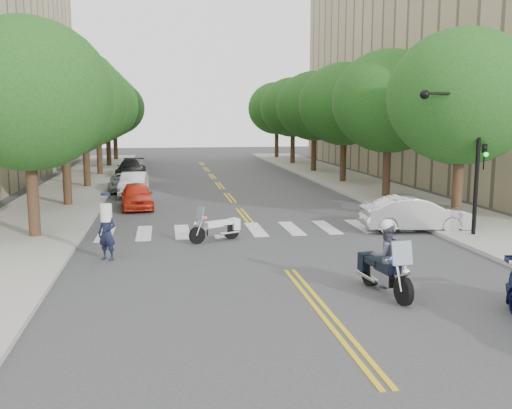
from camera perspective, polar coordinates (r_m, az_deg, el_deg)
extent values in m
plane|color=#38383A|center=(17.92, 3.37, -6.60)|extent=(140.00, 140.00, 0.00)
cube|color=#9E9991|center=(39.54, -17.49, 1.65)|extent=(5.00, 60.00, 0.15)
cube|color=#9E9991|center=(41.33, 9.58, 2.24)|extent=(5.00, 60.00, 0.15)
cylinder|color=#382316|center=(23.59, -21.40, 0.68)|extent=(0.44, 0.44, 3.32)
ellipsoid|color=#1D4C15|center=(23.39, -21.95, 10.19)|extent=(6.40, 6.40, 5.76)
cylinder|color=#382316|center=(31.40, -18.40, 2.75)|extent=(0.44, 0.44, 3.32)
ellipsoid|color=#1D4C15|center=(31.25, -18.75, 9.87)|extent=(6.40, 6.40, 5.76)
cylinder|color=#382316|center=(39.28, -16.59, 3.98)|extent=(0.44, 0.44, 3.32)
ellipsoid|color=#1D4C15|center=(39.17, -16.84, 9.67)|extent=(6.40, 6.40, 5.76)
cylinder|color=#382316|center=(47.21, -15.38, 4.80)|extent=(0.44, 0.44, 3.32)
ellipsoid|color=#1D4C15|center=(47.11, -15.58, 9.54)|extent=(6.40, 6.40, 5.76)
cylinder|color=#382316|center=(55.16, -14.52, 5.38)|extent=(0.44, 0.44, 3.32)
ellipsoid|color=#1D4C15|center=(55.07, -14.68, 9.43)|extent=(6.40, 6.40, 5.76)
cylinder|color=#382316|center=(63.12, -13.88, 5.81)|extent=(0.44, 0.44, 3.32)
ellipsoid|color=#1D4C15|center=(63.04, -14.01, 9.36)|extent=(6.40, 6.40, 5.76)
cylinder|color=#382316|center=(26.28, 19.49, 1.57)|extent=(0.44, 0.44, 3.32)
ellipsoid|color=#1D4C15|center=(26.10, 19.94, 10.10)|extent=(6.40, 6.40, 5.76)
cylinder|color=#382316|center=(33.47, 12.92, 3.33)|extent=(0.44, 0.44, 3.32)
ellipsoid|color=#1D4C15|center=(33.33, 13.16, 10.02)|extent=(6.40, 6.40, 5.76)
cylinder|color=#382316|center=(40.96, 8.71, 4.43)|extent=(0.44, 0.44, 3.32)
ellipsoid|color=#1D4C15|center=(40.84, 8.84, 9.90)|extent=(6.40, 6.40, 5.76)
cylinder|color=#382316|center=(48.61, 5.80, 5.18)|extent=(0.44, 0.44, 3.32)
ellipsoid|color=#1D4C15|center=(48.51, 5.87, 9.78)|extent=(6.40, 6.40, 5.76)
cylinder|color=#382316|center=(56.36, 3.68, 5.71)|extent=(0.44, 0.44, 3.32)
ellipsoid|color=#1D4C15|center=(56.28, 3.72, 9.68)|extent=(6.40, 6.40, 5.76)
cylinder|color=#382316|center=(64.17, 2.07, 6.11)|extent=(0.44, 0.44, 3.32)
ellipsoid|color=#1D4C15|center=(64.10, 2.09, 9.60)|extent=(6.40, 6.40, 5.76)
cylinder|color=black|center=(23.69, 21.27, 3.98)|extent=(0.16, 0.16, 6.00)
cylinder|color=black|center=(23.05, 19.02, 10.46)|extent=(2.40, 0.10, 0.10)
sphere|color=black|center=(22.55, 16.51, 10.49)|extent=(0.36, 0.36, 0.36)
imported|color=black|center=(23.80, 21.82, 4.46)|extent=(0.16, 0.20, 1.00)
sphere|color=#0CCC26|center=(23.67, 22.02, 4.67)|extent=(0.18, 0.18, 0.18)
cylinder|color=black|center=(15.09, 14.54, -8.36)|extent=(0.25, 0.77, 0.75)
cylinder|color=black|center=(16.57, 11.35, -6.70)|extent=(0.30, 0.77, 0.75)
cube|color=silver|center=(15.84, 12.78, -7.02)|extent=(0.48, 1.04, 0.36)
cube|color=black|center=(15.67, 13.02, -6.14)|extent=(0.50, 0.82, 0.24)
cube|color=black|center=(16.18, 11.95, -5.55)|extent=(0.52, 0.66, 0.18)
cube|color=black|center=(16.64, 11.11, -5.60)|extent=(0.53, 0.39, 0.50)
cube|color=#8C99A5|center=(14.96, 14.40, -4.72)|extent=(0.57, 0.24, 0.61)
cube|color=red|center=(15.23, 14.43, -5.25)|extent=(0.12, 0.12, 0.09)
cube|color=#0C26E5|center=(15.10, 13.56, -5.34)|extent=(0.12, 0.12, 0.09)
imported|color=#474C56|center=(15.69, 12.86, -5.00)|extent=(0.93, 0.77, 1.75)
sphere|color=silver|center=(15.52, 12.96, -2.04)|extent=(0.33, 0.33, 0.33)
cylinder|color=black|center=(21.55, -5.90, -3.08)|extent=(0.64, 0.41, 0.65)
cylinder|color=black|center=(22.33, -2.48, -2.62)|extent=(0.66, 0.44, 0.65)
cube|color=silver|center=(21.93, -4.05, -2.56)|extent=(0.91, 0.65, 0.31)
cube|color=silver|center=(21.84, -4.28, -1.98)|extent=(0.75, 0.60, 0.21)
cube|color=silver|center=(22.10, -3.11, -1.78)|extent=(0.64, 0.58, 0.15)
cube|color=silver|center=(22.35, -2.17, -1.95)|extent=(0.44, 0.50, 0.43)
cube|color=#8C99A5|center=(21.46, -5.65, -0.89)|extent=(0.34, 0.49, 0.52)
cube|color=red|center=(21.47, -5.11, -1.34)|extent=(0.13, 0.13, 0.08)
cube|color=#0C26E5|center=(21.66, -5.42, -1.26)|extent=(0.13, 0.13, 0.08)
imported|color=black|center=(19.57, -14.67, -2.80)|extent=(0.80, 0.72, 1.82)
imported|color=silver|center=(24.59, 15.65, -0.90)|extent=(4.60, 1.99, 1.47)
imported|color=red|center=(30.15, -11.83, 0.88)|extent=(1.89, 4.07, 1.35)
imported|color=white|center=(35.13, -12.12, 2.01)|extent=(1.67, 4.25, 1.38)
imported|color=#B9BAC1|center=(37.26, -13.06, 2.17)|extent=(2.02, 4.10, 1.12)
imported|color=black|center=(45.59, -12.40, 3.56)|extent=(2.28, 4.93, 1.39)
imported|color=#9D9DA2|center=(47.51, -12.28, 3.71)|extent=(1.73, 3.88, 1.30)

